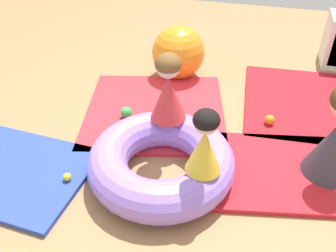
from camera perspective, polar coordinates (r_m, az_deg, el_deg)
name	(u,v)px	position (r m, az deg, el deg)	size (l,w,h in m)	color
ground_plane	(161,164)	(2.83, -1.18, -6.11)	(8.00, 8.00, 0.00)	#9E7549
gym_mat_front	(155,111)	(3.38, -2.03, 2.43)	(1.27, 1.25, 0.04)	red
gym_mat_near_left	(325,173)	(2.98, 23.64, -6.84)	(1.83, 0.84, 0.04)	red
inflatable_cushion	(161,161)	(2.64, -1.09, -5.64)	(1.08, 1.08, 0.29)	#9975EA
child_in_yellow	(205,142)	(2.24, 5.83, -2.59)	(0.33, 0.33, 0.46)	yellow
child_in_red	(168,88)	(2.68, 0.00, 6.02)	(0.34, 0.34, 0.54)	red
play_ball_teal	(212,132)	(3.03, 6.95, -1.02)	(0.09, 0.09, 0.09)	teal
play_ball_green	(126,113)	(3.25, -6.65, 2.13)	(0.10, 0.10, 0.10)	green
play_ball_yellow	(67,177)	(2.73, -15.68, -7.79)	(0.06, 0.06, 0.06)	yellow
play_ball_orange_second	(270,120)	(3.27, 15.80, 0.96)	(0.09, 0.09, 0.09)	orange
exercise_ball_large	(178,53)	(3.86, 1.65, 11.56)	(0.56, 0.56, 0.56)	orange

